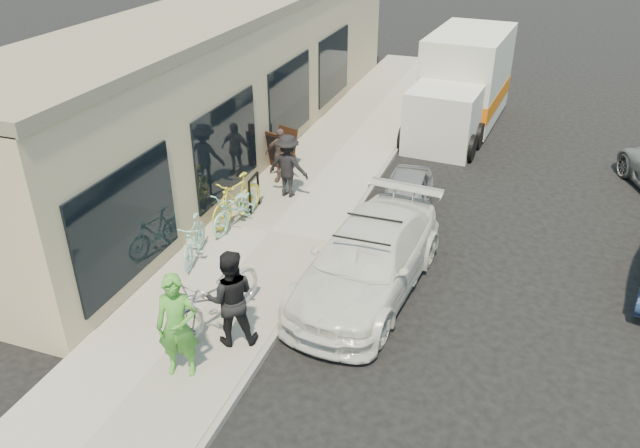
% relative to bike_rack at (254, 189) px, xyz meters
% --- Properties ---
extents(ground, '(120.00, 120.00, 0.00)m').
position_rel_bike_rack_xyz_m(ground, '(2.77, -3.86, -0.68)').
color(ground, black).
rests_on(ground, ground).
extents(sidewalk, '(3.00, 34.00, 0.15)m').
position_rel_bike_rack_xyz_m(sidewalk, '(0.77, -0.86, -0.61)').
color(sidewalk, '#9E978E').
rests_on(sidewalk, ground).
extents(curb, '(0.12, 34.00, 0.13)m').
position_rel_bike_rack_xyz_m(curb, '(2.32, -0.86, -0.62)').
color(curb, gray).
rests_on(curb, ground).
extents(storefront, '(3.60, 20.00, 4.22)m').
position_rel_bike_rack_xyz_m(storefront, '(-2.47, 4.12, 1.44)').
color(storefront, tan).
rests_on(storefront, ground).
extents(bike_rack, '(0.10, 0.63, 0.88)m').
position_rel_bike_rack_xyz_m(bike_rack, '(0.00, 0.00, 0.00)').
color(bike_rack, black).
rests_on(bike_rack, sidewalk).
extents(sandwich_board, '(0.84, 0.85, 1.08)m').
position_rel_bike_rack_xyz_m(sandwich_board, '(-0.37, 2.54, 0.02)').
color(sandwich_board, black).
rests_on(sandwich_board, sidewalk).
extents(sedan_white, '(2.39, 4.95, 1.43)m').
position_rel_bike_rack_xyz_m(sedan_white, '(3.42, -2.17, 0.01)').
color(sedan_white, white).
rests_on(sedan_white, ground).
extents(sedan_silver, '(1.38, 3.02, 1.00)m').
position_rel_bike_rack_xyz_m(sedan_silver, '(3.42, 1.21, -0.18)').
color(sedan_silver, '#95959A').
rests_on(sedan_silver, ground).
extents(moving_truck, '(2.71, 6.16, 2.95)m').
position_rel_bike_rack_xyz_m(moving_truck, '(3.70, 8.10, 0.63)').
color(moving_truck, silver).
rests_on(moving_truck, ground).
extents(tandem_bike, '(1.31, 2.36, 1.17)m').
position_rel_bike_rack_xyz_m(tandem_bike, '(1.28, -4.29, 0.05)').
color(tandem_bike, silver).
rests_on(tandem_bike, sidewalk).
extents(woman_rider, '(0.76, 0.61, 1.82)m').
position_rel_bike_rack_xyz_m(woman_rider, '(1.31, -5.59, 0.38)').
color(woman_rider, '#479832').
rests_on(woman_rider, sidewalk).
extents(man_standing, '(1.07, 0.97, 1.77)m').
position_rel_bike_rack_xyz_m(man_standing, '(1.72, -4.61, 0.35)').
color(man_standing, black).
rests_on(man_standing, sidewalk).
extents(cruiser_bike_a, '(0.80, 1.61, 0.93)m').
position_rel_bike_rack_xyz_m(cruiser_bike_a, '(-0.22, -2.48, -0.07)').
color(cruiser_bike_a, '#93DBCB').
rests_on(cruiser_bike_a, sidewalk).
extents(cruiser_bike_b, '(0.80, 1.80, 0.92)m').
position_rel_bike_rack_xyz_m(cruiser_bike_b, '(-0.06, -0.89, -0.08)').
color(cruiser_bike_b, '#93DBCB').
rests_on(cruiser_bike_b, sidewalk).
extents(cruiser_bike_c, '(0.86, 1.88, 1.09)m').
position_rel_bike_rack_xyz_m(cruiser_bike_c, '(-0.15, -0.63, 0.01)').
color(cruiser_bike_c, gold).
rests_on(cruiser_bike_c, sidewalk).
extents(bystander_a, '(1.07, 0.65, 1.61)m').
position_rel_bike_rack_xyz_m(bystander_a, '(0.48, 1.00, 0.27)').
color(bystander_a, black).
rests_on(bystander_a, sidewalk).
extents(bystander_b, '(0.87, 0.41, 1.45)m').
position_rel_bike_rack_xyz_m(bystander_b, '(-0.03, 1.75, 0.19)').
color(bystander_b, brown).
rests_on(bystander_b, sidewalk).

